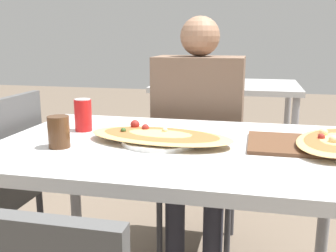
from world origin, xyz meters
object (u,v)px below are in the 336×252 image
(dining_table, at_px, (176,165))
(pizza_main, at_px, (160,136))
(chair_far_seated, at_px, (201,154))
(person_seated, at_px, (198,119))
(soda_can, at_px, (83,115))
(drink_glass, at_px, (59,132))

(dining_table, xyz_separation_m, pizza_main, (-0.06, 0.00, 0.10))
(chair_far_seated, relative_size, pizza_main, 1.65)
(person_seated, bearing_deg, dining_table, 91.23)
(person_seated, xyz_separation_m, soda_can, (-0.37, -0.52, 0.11))
(soda_can, distance_m, drink_glass, 0.24)
(person_seated, bearing_deg, soda_can, 54.01)
(chair_far_seated, bearing_deg, person_seated, 90.00)
(drink_glass, bearing_deg, dining_table, 19.68)
(drink_glass, bearing_deg, pizza_main, 23.47)
(chair_far_seated, height_order, soda_can, same)
(person_seated, relative_size, pizza_main, 2.26)
(dining_table, bearing_deg, drink_glass, -160.32)
(person_seated, distance_m, soda_can, 0.65)
(dining_table, distance_m, person_seated, 0.62)
(drink_glass, bearing_deg, chair_far_seated, 67.84)
(pizza_main, bearing_deg, dining_table, -3.52)
(dining_table, height_order, soda_can, soda_can)
(person_seated, height_order, pizza_main, person_seated)
(chair_far_seated, distance_m, soda_can, 0.80)
(soda_can, bearing_deg, person_seated, 54.01)
(person_seated, bearing_deg, drink_glass, 64.91)
(chair_far_seated, xyz_separation_m, soda_can, (-0.37, -0.63, 0.32))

